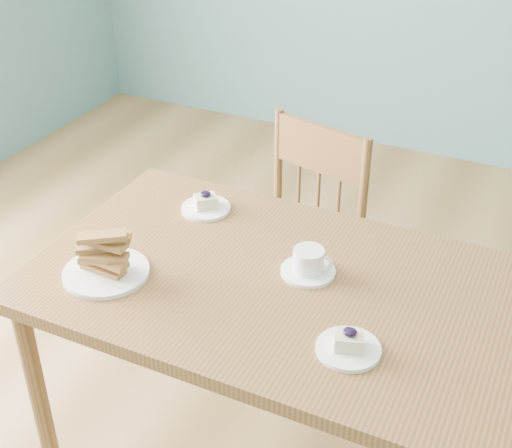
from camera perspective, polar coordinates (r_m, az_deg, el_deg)
name	(u,v)px	position (r m, az deg, el deg)	size (l,w,h in m)	color
room	(413,74)	(1.25, 12.43, 11.65)	(5.01, 5.01, 2.71)	#A17A4B
dining_table	(292,306)	(1.82, 2.89, -6.60)	(1.32, 0.76, 0.71)	brown
dining_chair	(294,248)	(2.40, 3.07, -1.89)	(0.47, 0.45, 0.84)	brown
cheesecake_plate_near	(349,345)	(1.59, 7.42, -9.61)	(0.14, 0.14, 0.06)	white
cheesecake_plate_far	(206,205)	(2.07, -4.03, 1.50)	(0.14, 0.14, 0.06)	white
coffee_cup	(309,263)	(1.80, 4.25, -3.16)	(0.14, 0.14, 0.07)	white
biscotti_plate	(105,260)	(1.82, -12.02, -2.80)	(0.22, 0.22, 0.13)	white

